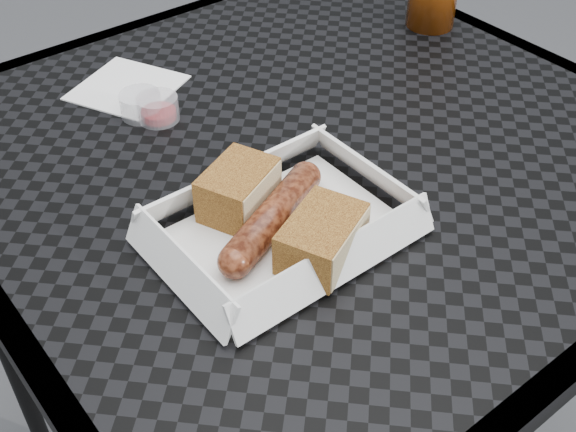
% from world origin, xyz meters
% --- Properties ---
extents(patio_table, '(0.80, 0.80, 0.74)m').
position_xyz_m(patio_table, '(0.00, 0.00, 0.67)').
color(patio_table, black).
rests_on(patio_table, ground).
extents(food_tray, '(0.22, 0.15, 0.00)m').
position_xyz_m(food_tray, '(-0.13, -0.11, 0.75)').
color(food_tray, white).
rests_on(food_tray, patio_table).
extents(bratwurst, '(0.16, 0.09, 0.03)m').
position_xyz_m(bratwurst, '(-0.13, -0.10, 0.77)').
color(bratwurst, brown).
rests_on(bratwurst, food_tray).
extents(bread_near, '(0.09, 0.08, 0.05)m').
position_xyz_m(bread_near, '(-0.14, -0.06, 0.77)').
color(bread_near, '#926124').
rests_on(bread_near, food_tray).
extents(bread_far, '(0.10, 0.09, 0.05)m').
position_xyz_m(bread_far, '(-0.12, -0.16, 0.77)').
color(bread_far, '#926124').
rests_on(bread_far, food_tray).
extents(veg_garnish, '(0.03, 0.03, 0.00)m').
position_xyz_m(veg_garnish, '(-0.08, -0.16, 0.75)').
color(veg_garnish, '#F0410A').
rests_on(veg_garnish, food_tray).
extents(napkin, '(0.16, 0.16, 0.00)m').
position_xyz_m(napkin, '(-0.11, 0.23, 0.75)').
color(napkin, white).
rests_on(napkin, patio_table).
extents(condiment_cup_sauce, '(0.05, 0.05, 0.03)m').
position_xyz_m(condiment_cup_sauce, '(-0.12, 0.15, 0.76)').
color(condiment_cup_sauce, maroon).
rests_on(condiment_cup_sauce, patio_table).
extents(condiment_cup_empty, '(0.05, 0.05, 0.03)m').
position_xyz_m(condiment_cup_empty, '(-0.13, 0.17, 0.76)').
color(condiment_cup_empty, silver).
rests_on(condiment_cup_empty, patio_table).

